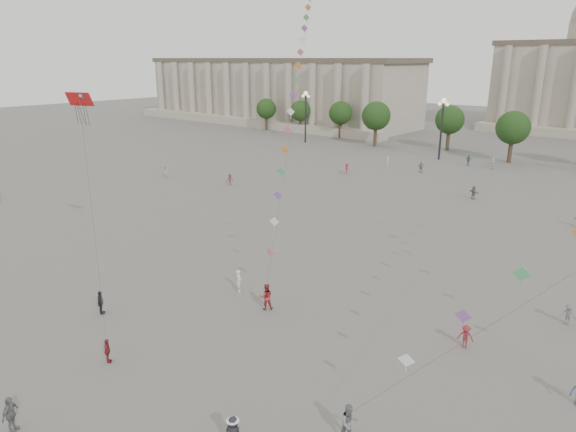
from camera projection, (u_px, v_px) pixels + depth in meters
The scene contains 23 objects.
ground at pixel (175, 362), 30.25m from camera, with size 360.00×360.00×0.00m, color #5E5A58.
hall_west at pixel (274, 91), 142.56m from camera, with size 84.00×26.22×17.20m.
tree_row at pixel (547, 132), 85.83m from camera, with size 137.12×5.12×8.00m.
lamp_post_far_west at pixel (306, 107), 106.97m from camera, with size 2.00×0.90×10.65m.
lamp_post_mid_west at pixel (442, 117), 88.59m from camera, with size 2.00×0.90×10.65m.
person_crowd_0 at pixel (468, 160), 85.33m from camera, with size 1.03×0.43×1.76m, color #395E82.
person_crowd_1 at pixel (166, 172), 76.97m from camera, with size 0.84×0.65×1.72m, color beige.
person_crowd_2 at pixel (230, 179), 72.46m from camera, with size 1.00×0.58×1.55m, color maroon.
person_crowd_4 at pixel (493, 163), 82.87m from camera, with size 1.72×0.55×1.85m, color silver.
person_crowd_6 at pixel (568, 314), 34.34m from camera, with size 0.96×0.55×1.48m, color #5E5D61.
person_crowd_8 at pixel (466, 337), 31.59m from camera, with size 0.98×0.56×1.51m, color maroon.
person_crowd_10 at pixel (388, 161), 85.00m from camera, with size 0.59×0.38×1.61m, color silver.
person_crowd_12 at pixel (474, 193), 65.04m from camera, with size 1.56×0.50×1.69m, color slate.
person_crowd_13 at pixel (239, 281), 39.23m from camera, with size 0.63×0.42×1.74m, color white.
person_crowd_16 at pixel (421, 167), 80.08m from camera, with size 1.01×0.42×1.73m, color slate.
person_crowd_17 at pixel (347, 169), 79.22m from camera, with size 1.07×0.62×1.66m, color maroon.
tourist_0 at pixel (107, 351), 30.05m from camera, with size 0.89×0.37×1.51m, color maroon.
tourist_1 at pixel (101, 303), 35.76m from camera, with size 1.01×0.42×1.72m, color black.
tourist_3 at pixel (10, 414), 24.41m from camera, with size 1.10×0.46×1.87m, color slate.
kite_flyer_0 at pixel (266, 297), 36.41m from camera, with size 0.94×0.73×1.93m, color maroon.
kite_flyer_2 at pixel (349, 423), 23.82m from camera, with size 0.93×0.72×1.90m, color slate.
dragon_kite at pixel (81, 110), 38.21m from camera, with size 7.06×3.87×18.51m.
kite_train_west at pixel (306, 23), 56.54m from camera, with size 28.18×43.35×63.49m.
Camera 1 is at (22.04, -15.92, 17.18)m, focal length 32.00 mm.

